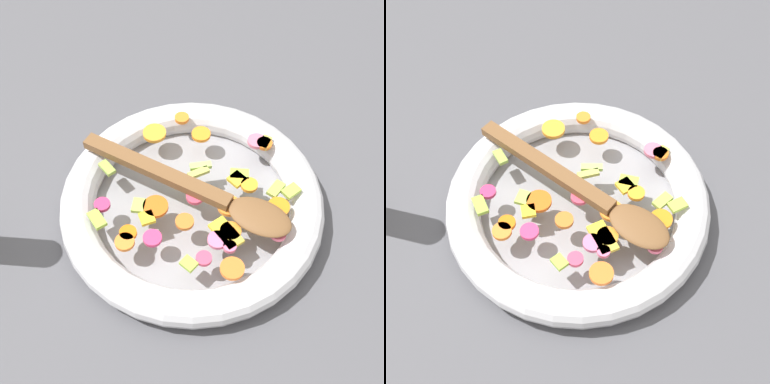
# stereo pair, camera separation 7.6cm
# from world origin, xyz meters

# --- Properties ---
(ground_plane) EXTENTS (4.00, 4.00, 0.00)m
(ground_plane) POSITION_xyz_m (0.00, 0.00, 0.00)
(ground_plane) COLOR #4C4C51
(skillet) EXTENTS (0.38, 0.38, 0.05)m
(skillet) POSITION_xyz_m (0.00, 0.00, 0.02)
(skillet) COLOR gray
(skillet) RESTS_ON ground_plane
(chopped_vegetables) EXTENTS (0.30, 0.30, 0.01)m
(chopped_vegetables) POSITION_xyz_m (0.02, 0.01, 0.05)
(chopped_vegetables) COLOR orange
(chopped_vegetables) RESTS_ON skillet
(wooden_spoon) EXTENTS (0.28, 0.23, 0.01)m
(wooden_spoon) POSITION_xyz_m (0.02, 0.01, 0.06)
(wooden_spoon) COLOR brown
(wooden_spoon) RESTS_ON chopped_vegetables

